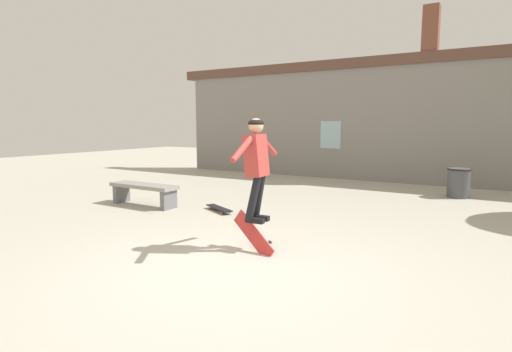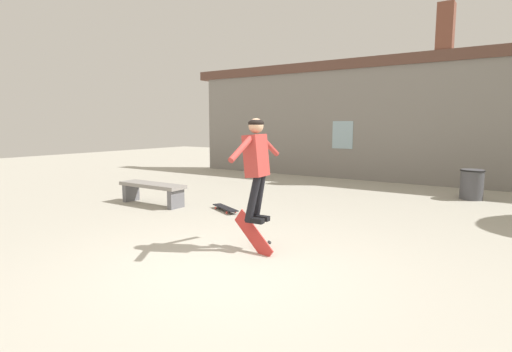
{
  "view_description": "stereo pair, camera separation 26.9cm",
  "coord_description": "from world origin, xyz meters",
  "views": [
    {
      "loc": [
        2.73,
        -4.04,
        1.8
      ],
      "look_at": [
        -0.13,
        0.75,
        1.07
      ],
      "focal_mm": 28.0,
      "sensor_mm": 36.0,
      "label": 1
    },
    {
      "loc": [
        2.95,
        -3.89,
        1.8
      ],
      "look_at": [
        -0.13,
        0.75,
        1.07
      ],
      "focal_mm": 28.0,
      "sensor_mm": 36.0,
      "label": 2
    }
  ],
  "objects": [
    {
      "name": "park_bench",
      "position": [
        -3.89,
        2.18,
        0.35
      ],
      "size": [
        1.71,
        0.48,
        0.48
      ],
      "rotation": [
        0.0,
        0.0,
        -0.01
      ],
      "color": "gray",
      "rests_on": "ground_plane"
    },
    {
      "name": "skater",
      "position": [
        -0.13,
        0.75,
        1.29
      ],
      "size": [
        0.32,
        1.34,
        1.46
      ],
      "rotation": [
        0.0,
        0.0,
        0.07
      ],
      "color": "#B23833"
    },
    {
      "name": "ground_plane",
      "position": [
        0.0,
        0.0,
        0.0
      ],
      "size": [
        40.0,
        40.0,
        0.0
      ],
      "primitive_type": "plane",
      "color": "#B2AD9E"
    },
    {
      "name": "skateboard_flipping",
      "position": [
        -0.14,
        0.69,
        0.23
      ],
      "size": [
        0.8,
        0.25,
        0.65
      ],
      "rotation": [
        0.0,
        0.0,
        -0.3
      ],
      "color": "red"
    },
    {
      "name": "trash_bin",
      "position": [
        2.03,
        6.86,
        0.38
      ],
      "size": [
        0.55,
        0.55,
        0.72
      ],
      "color": "#47474C",
      "rests_on": "ground_plane"
    },
    {
      "name": "building_backdrop",
      "position": [
        0.01,
        8.82,
        2.02
      ],
      "size": [
        16.06,
        0.52,
        5.18
      ],
      "color": "gray",
      "rests_on": "ground_plane"
    },
    {
      "name": "skateboard_resting",
      "position": [
        -2.1,
        2.54,
        0.07
      ],
      "size": [
        0.86,
        0.55,
        0.08
      ],
      "rotation": [
        0.0,
        0.0,
        2.68
      ],
      "color": "black",
      "rests_on": "ground_plane"
    }
  ]
}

